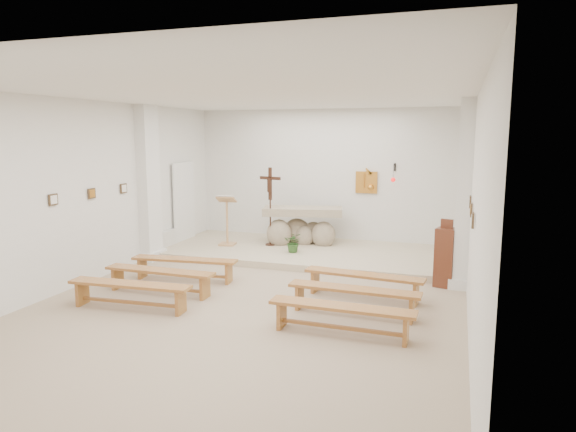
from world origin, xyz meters
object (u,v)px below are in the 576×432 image
(altar, at_px, (302,228))
(bench_right_third, at_px, (341,313))
(bench_left_third, at_px, (130,289))
(bench_left_front, at_px, (185,264))
(bench_right_front, at_px, (364,280))
(crucifix_stand, at_px, (270,201))
(lectern, at_px, (227,220))
(bench_left_second, at_px, (160,275))
(donation_pedestal, at_px, (445,257))
(bench_right_second, at_px, (354,295))

(altar, distance_m, bench_right_third, 5.61)
(bench_left_third, bearing_deg, bench_left_front, 86.18)
(altar, relative_size, bench_right_front, 0.97)
(altar, relative_size, bench_right_third, 0.98)
(bench_left_third, bearing_deg, crucifix_stand, 77.75)
(altar, bearing_deg, lectern, -168.72)
(bench_right_front, bearing_deg, bench_right_third, -84.28)
(bench_left_front, bearing_deg, bench_left_second, -96.48)
(donation_pedestal, bearing_deg, bench_left_second, -142.56)
(bench_right_front, bearing_deg, bench_left_front, -174.28)
(lectern, bearing_deg, bench_left_third, -95.21)
(bench_right_front, xyz_separation_m, bench_left_second, (-3.54, -0.89, 0.00))
(altar, height_order, bench_right_front, altar)
(bench_left_second, relative_size, bench_right_third, 1.00)
(bench_left_front, distance_m, bench_right_second, 3.65)
(bench_right_front, height_order, bench_right_third, same)
(altar, height_order, donation_pedestal, donation_pedestal)
(bench_left_front, distance_m, bench_right_front, 3.54)
(bench_right_front, height_order, bench_right_second, same)
(bench_right_third, bearing_deg, crucifix_stand, 121.97)
(crucifix_stand, height_order, donation_pedestal, crucifix_stand)
(bench_right_front, xyz_separation_m, bench_right_second, (0.00, -0.89, 0.00))
(bench_right_front, xyz_separation_m, bench_right_third, (0.00, -1.78, 0.00))
(bench_left_front, xyz_separation_m, bench_right_third, (3.54, -1.78, 0.00))
(crucifix_stand, xyz_separation_m, donation_pedestal, (4.17, -1.76, -0.69))
(donation_pedestal, relative_size, bench_right_front, 0.61)
(altar, bearing_deg, bench_left_third, -117.90)
(bench_right_third, bearing_deg, bench_right_front, 91.00)
(bench_left_front, bearing_deg, crucifix_stand, 70.16)
(donation_pedestal, height_order, bench_right_third, donation_pedestal)
(lectern, distance_m, bench_left_front, 2.68)
(donation_pedestal, relative_size, bench_left_front, 0.61)
(bench_left_front, bearing_deg, lectern, 90.30)
(bench_left_front, xyz_separation_m, bench_right_front, (3.54, -0.00, 0.00))
(lectern, relative_size, bench_right_third, 0.59)
(bench_left_second, relative_size, bench_left_third, 0.99)
(crucifix_stand, bearing_deg, bench_right_second, -39.80)
(altar, distance_m, bench_right_front, 4.03)
(bench_right_second, bearing_deg, bench_right_front, 91.90)
(lectern, bearing_deg, bench_right_front, -43.54)
(altar, distance_m, donation_pedestal, 4.12)
(donation_pedestal, height_order, bench_right_front, donation_pedestal)
(donation_pedestal, height_order, bench_right_second, donation_pedestal)
(donation_pedestal, bearing_deg, bench_right_second, -108.22)
(donation_pedestal, xyz_separation_m, bench_left_second, (-4.87, -2.09, -0.24))
(altar, distance_m, crucifix_stand, 1.08)
(donation_pedestal, bearing_deg, lectern, 178.82)
(altar, distance_m, lectern, 1.87)
(lectern, xyz_separation_m, bench_left_second, (0.31, -3.52, -0.43))
(bench_right_front, distance_m, bench_right_second, 0.89)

